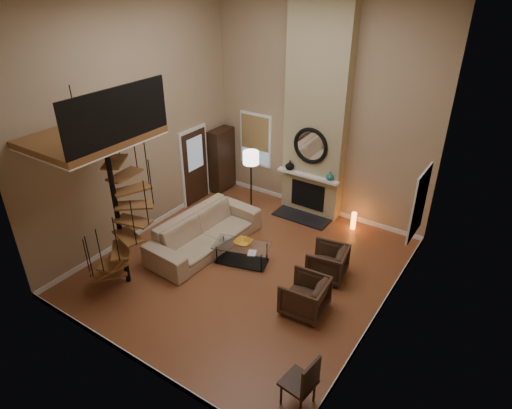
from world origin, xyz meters
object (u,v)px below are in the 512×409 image
Objects in this scene: accent_lamp at (353,221)px; side_chair at (303,382)px; hutch at (222,159)px; floor_lamp at (251,163)px; armchair_far at (308,297)px; sofa at (205,232)px; armchair_near at (331,263)px; coffee_table at (242,251)px.

side_chair reaches higher than accent_lamp.
floor_lamp is (1.44, -0.61, 0.46)m from hutch.
side_chair is (0.91, -1.90, 0.17)m from armchair_far.
sofa is at bearing -134.69° from accent_lamp.
armchair_far is at bearing -4.05° from armchair_near.
side_chair reaches higher than sofa.
sofa is at bearing -88.64° from armchair_near.
sofa is 3.16m from armchair_far.
side_chair is at bearing -119.48° from sofa.
armchair_near is 1.98m from coffee_table.
armchair_near is 3.55m from floor_lamp.
coffee_table is at bearing -81.30° from armchair_near.
hutch is at bearing 134.16° from coffee_table.
sofa is at bearing 177.38° from coffee_table.
hutch is 3.10m from sofa.
sofa is at bearing -106.56° from armchair_far.
accent_lamp is (4.14, 0.01, -0.70)m from hutch.
hutch is 7.60m from side_chair.
armchair_near is at bearing -25.76° from floor_lamp.
hutch reaches higher than side_chair.
side_chair is (2.90, -2.51, 0.24)m from coffee_table.
coffee_table is at bearing -89.45° from sofa.
coffee_table is at bearing 139.13° from side_chair.
armchair_far is at bearing -40.48° from floor_lamp.
accent_lamp is at bearing -176.44° from armchair_far.
coffee_table is 2.64m from floor_lamp.
floor_lamp is at bearing -22.87° from hutch.
hutch reaches higher than armchair_far.
armchair_far is 0.60× the size of coffee_table.
sofa is 3.03m from armchair_near.
sofa is at bearing 147.35° from side_chair.
sofa is 1.70× the size of floor_lamp.
coffee_table is at bearing -60.69° from floor_lamp.
armchair_far is (4.61, -3.31, -0.60)m from hutch.
hutch is 0.62× the size of sofa.
armchair_far is at bearing 115.67° from side_chair.
floor_lamp reaches higher than coffee_table.
side_chair reaches higher than armchair_far.
armchair_far is 3.35m from accent_lamp.
floor_lamp reaches higher than armchair_near.
armchair_near is 0.58× the size of coffee_table.
armchair_near is 0.80× the size of side_chair.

